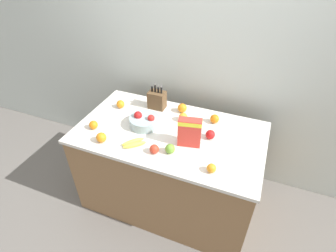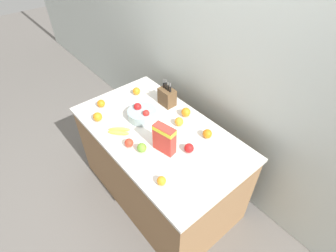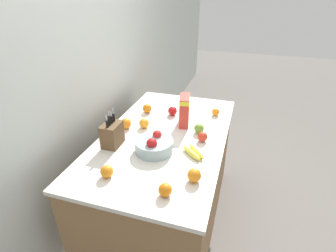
% 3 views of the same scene
% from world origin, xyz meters
% --- Properties ---
extents(ground_plane, '(14.00, 14.00, 0.00)m').
position_xyz_m(ground_plane, '(0.00, 0.00, 0.00)').
color(ground_plane, slate).
extents(wall_back, '(9.00, 0.06, 2.60)m').
position_xyz_m(wall_back, '(0.00, 0.68, 1.30)').
color(wall_back, silver).
rests_on(wall_back, ground_plane).
extents(counter, '(1.62, 0.93, 0.89)m').
position_xyz_m(counter, '(0.00, 0.00, 0.45)').
color(counter, olive).
rests_on(counter, ground_plane).
extents(knife_block, '(0.16, 0.11, 0.27)m').
position_xyz_m(knife_block, '(-0.25, 0.31, 0.98)').
color(knife_block, brown).
rests_on(knife_block, counter).
extents(cereal_box, '(0.20, 0.11, 0.25)m').
position_xyz_m(cereal_box, '(0.21, -0.10, 1.03)').
color(cereal_box, red).
rests_on(cereal_box, counter).
extents(fruit_bowl, '(0.27, 0.27, 0.13)m').
position_xyz_m(fruit_bowl, '(-0.24, 0.00, 0.94)').
color(fruit_bowl, '#99B2B7').
rests_on(fruit_bowl, counter).
extents(banana_bunch, '(0.19, 0.19, 0.04)m').
position_xyz_m(banana_bunch, '(-0.20, -0.27, 0.91)').
color(banana_bunch, yellow).
rests_on(banana_bunch, counter).
extents(apple_by_knife_block, '(0.08, 0.08, 0.08)m').
position_xyz_m(apple_by_knife_block, '(0.10, -0.25, 0.93)').
color(apple_by_knife_block, '#6B9E33').
rests_on(apple_by_knife_block, counter).
extents(apple_leftmost, '(0.08, 0.08, 0.08)m').
position_xyz_m(apple_leftmost, '(0.35, 0.04, 0.93)').
color(apple_leftmost, red).
rests_on(apple_leftmost, counter).
extents(apple_front, '(0.07, 0.07, 0.07)m').
position_xyz_m(apple_front, '(-0.01, -0.30, 0.93)').
color(apple_front, red).
rests_on(apple_front, counter).
extents(orange_front_center, '(0.08, 0.08, 0.08)m').
position_xyz_m(orange_front_center, '(-0.47, -0.33, 0.94)').
color(orange_front_center, orange).
rests_on(orange_front_center, counter).
extents(orange_by_cereal, '(0.09, 0.09, 0.09)m').
position_xyz_m(orange_by_cereal, '(0.00, 0.33, 0.94)').
color(orange_by_cereal, orange).
rests_on(orange_by_cereal, counter).
extents(orange_mid_left, '(0.08, 0.08, 0.08)m').
position_xyz_m(orange_mid_left, '(0.33, 0.27, 0.93)').
color(orange_mid_left, orange).
rests_on(orange_mid_left, counter).
extents(orange_back_center, '(0.08, 0.08, 0.08)m').
position_xyz_m(orange_back_center, '(-0.59, 0.18, 0.93)').
color(orange_back_center, orange).
rests_on(orange_back_center, counter).
extents(orange_front_left, '(0.08, 0.08, 0.08)m').
position_xyz_m(orange_front_left, '(0.06, 0.19, 0.93)').
color(orange_front_left, orange).
rests_on(orange_front_left, counter).
extents(orange_front_right, '(0.07, 0.07, 0.07)m').
position_xyz_m(orange_front_right, '(0.45, -0.33, 0.93)').
color(orange_front_right, orange).
rests_on(orange_front_right, counter).
extents(orange_mid_right, '(0.08, 0.08, 0.08)m').
position_xyz_m(orange_mid_right, '(-0.63, -0.21, 0.93)').
color(orange_mid_right, orange).
rests_on(orange_mid_right, counter).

